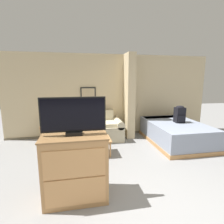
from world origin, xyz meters
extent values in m
cube|color=#CCB78E|center=(0.00, 3.89, 1.30)|extent=(6.64, 0.12, 2.60)
cube|color=#70644E|center=(0.00, 3.82, 0.03)|extent=(6.64, 0.02, 0.06)
cube|color=black|center=(-0.76, 3.81, 1.33)|extent=(0.47, 0.02, 0.49)
cube|color=tan|center=(-0.76, 3.80, 1.33)|extent=(0.40, 0.01, 0.42)
cube|color=#CCB78E|center=(0.50, 3.54, 1.30)|extent=(0.24, 0.58, 2.60)
cube|color=#B7AD8E|center=(-0.76, 3.37, 0.23)|extent=(1.54, 0.84, 0.45)
cube|color=#B7AD8E|center=(-0.76, 3.69, 0.66)|extent=(1.54, 0.20, 0.40)
cube|color=#B7AD8E|center=(-1.63, 3.37, 0.23)|extent=(0.21, 0.84, 0.45)
cylinder|color=#B7AD8E|center=(-1.63, 3.37, 0.50)|extent=(0.24, 0.84, 0.24)
cube|color=#B7AD8E|center=(0.12, 3.37, 0.23)|extent=(0.21, 0.84, 0.45)
cylinder|color=#B7AD8E|center=(0.12, 3.37, 0.50)|extent=(0.24, 0.84, 0.24)
cube|color=beige|center=(-1.14, 3.32, 0.50)|extent=(0.75, 0.60, 0.10)
cube|color=beige|center=(-0.37, 3.32, 0.50)|extent=(0.75, 0.60, 0.10)
cube|color=#B27F4C|center=(-0.71, 2.31, 0.38)|extent=(0.77, 0.56, 0.04)
cylinder|color=#B27F4C|center=(-1.05, 2.07, 0.18)|extent=(0.04, 0.04, 0.36)
cylinder|color=#B27F4C|center=(-0.36, 2.07, 0.18)|extent=(0.04, 0.04, 0.36)
cylinder|color=#B27F4C|center=(-1.05, 2.55, 0.18)|extent=(0.04, 0.04, 0.36)
cylinder|color=#B27F4C|center=(-0.36, 2.55, 0.18)|extent=(0.04, 0.04, 0.36)
cube|color=#B27F4C|center=(-1.94, 3.33, 0.52)|extent=(0.41, 0.41, 0.04)
cylinder|color=#B27F4C|center=(-2.11, 3.15, 0.25)|extent=(0.04, 0.04, 0.51)
cylinder|color=#B27F4C|center=(-1.76, 3.15, 0.25)|extent=(0.04, 0.04, 0.51)
cylinder|color=#B27F4C|center=(-2.11, 3.50, 0.25)|extent=(0.04, 0.04, 0.51)
cylinder|color=#B27F4C|center=(-1.76, 3.50, 0.25)|extent=(0.04, 0.04, 0.51)
cylinder|color=tan|center=(-1.94, 3.33, 0.62)|extent=(0.15, 0.15, 0.16)
cylinder|color=tan|center=(-1.94, 3.33, 0.73)|extent=(0.02, 0.02, 0.07)
cone|color=beige|center=(-1.94, 3.33, 0.87)|extent=(0.38, 0.38, 0.21)
cube|color=#B27F4C|center=(-1.13, 0.77, 0.50)|extent=(0.93, 0.55, 1.00)
cube|color=brown|center=(-1.13, 0.77, 1.01)|extent=(0.95, 0.58, 0.02)
cube|color=tan|center=(-1.13, 0.49, 0.70)|extent=(0.83, 0.01, 0.40)
cube|color=tan|center=(-1.13, 0.49, 0.28)|extent=(0.83, 0.01, 0.40)
cube|color=black|center=(-1.13, 0.77, 1.05)|extent=(0.24, 0.16, 0.05)
cube|color=black|center=(-1.13, 0.77, 1.32)|extent=(0.92, 0.04, 0.50)
cube|color=black|center=(-1.13, 0.75, 1.32)|extent=(0.88, 0.01, 0.46)
cube|color=#B27F4C|center=(1.67, 2.72, 0.05)|extent=(1.45, 2.10, 0.10)
cube|color=#8993A8|center=(1.67, 2.72, 0.35)|extent=(1.41, 2.06, 0.49)
cube|color=white|center=(1.67, 3.53, 0.54)|extent=(1.29, 0.36, 0.10)
cube|color=black|center=(1.78, 2.74, 0.81)|extent=(0.26, 0.22, 0.44)
cube|color=black|center=(1.78, 2.61, 0.72)|extent=(0.20, 0.03, 0.19)
ellipsoid|color=black|center=(1.78, 2.74, 1.03)|extent=(0.25, 0.21, 0.10)
camera|label=1|loc=(-1.04, -1.74, 1.82)|focal=28.00mm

